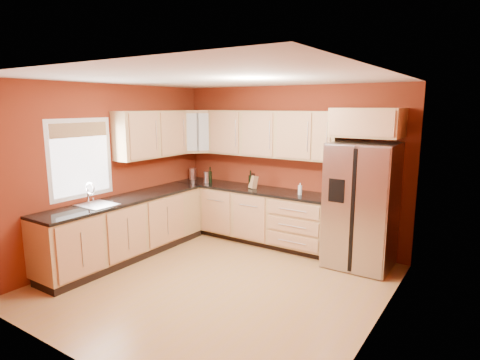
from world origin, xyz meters
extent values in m
plane|color=#AD8043|center=(0.00, 0.00, 0.00)|extent=(4.00, 4.00, 0.00)
plane|color=silver|center=(0.00, 0.00, 2.60)|extent=(4.00, 4.00, 0.00)
cube|color=maroon|center=(0.00, 2.00, 1.30)|extent=(4.00, 0.04, 2.60)
cube|color=maroon|center=(0.00, -2.00, 1.30)|extent=(4.00, 0.04, 2.60)
cube|color=maroon|center=(-2.00, 0.00, 1.30)|extent=(0.04, 4.00, 2.60)
cube|color=maroon|center=(2.00, 0.00, 1.30)|extent=(0.04, 4.00, 2.60)
cube|color=#A98552|center=(-0.55, 1.70, 0.44)|extent=(2.90, 0.60, 0.88)
cube|color=#A98552|center=(-1.70, 0.00, 0.44)|extent=(0.60, 2.80, 0.88)
cube|color=black|center=(-0.55, 1.69, 0.90)|extent=(2.90, 0.62, 0.04)
cube|color=black|center=(-1.69, 0.00, 0.90)|extent=(0.62, 2.80, 0.04)
cube|color=#A98552|center=(-0.25, 1.83, 1.83)|extent=(2.30, 0.33, 0.75)
cube|color=#A98552|center=(-1.83, 0.72, 1.83)|extent=(0.33, 1.35, 0.75)
cube|color=#A98552|center=(-1.67, 1.67, 1.83)|extent=(0.67, 0.67, 0.75)
cube|color=#A98552|center=(1.35, 1.70, 2.05)|extent=(0.92, 0.60, 0.40)
cube|color=silver|center=(1.35, 1.62, 0.89)|extent=(0.90, 0.75, 1.78)
cube|color=white|center=(-1.98, -0.50, 1.55)|extent=(0.03, 0.90, 1.00)
cylinder|color=silver|center=(-1.85, 1.75, 1.03)|extent=(0.17, 0.17, 0.22)
cylinder|color=silver|center=(-1.43, 1.64, 1.02)|extent=(0.15, 0.15, 0.20)
cube|color=#A67D51|center=(-0.48, 1.68, 1.03)|extent=(0.13, 0.13, 0.21)
cylinder|color=silver|center=(0.39, 1.65, 1.01)|extent=(0.07, 0.07, 0.18)
camera|label=1|loc=(2.95, -3.92, 2.28)|focal=30.00mm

